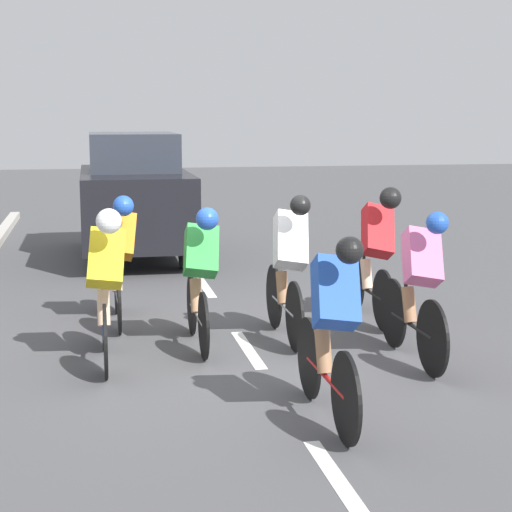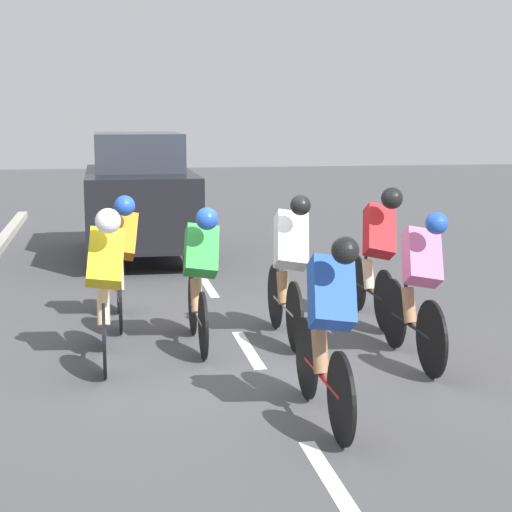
# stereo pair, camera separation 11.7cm
# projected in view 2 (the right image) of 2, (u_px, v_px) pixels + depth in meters

# --- Properties ---
(ground_plane) EXTENTS (60.00, 60.00, 0.00)m
(ground_plane) POSITION_uv_depth(u_px,v_px,m) (250.00, 352.00, 8.49)
(ground_plane) COLOR #4C4C4F
(lane_stripe_near) EXTENTS (0.12, 1.40, 0.01)m
(lane_stripe_near) POSITION_uv_depth(u_px,v_px,m) (332.00, 482.00, 5.48)
(lane_stripe_near) COLOR white
(lane_stripe_near) RESTS_ON ground
(lane_stripe_mid) EXTENTS (0.12, 1.40, 0.01)m
(lane_stripe_mid) POSITION_uv_depth(u_px,v_px,m) (248.00, 349.00, 8.59)
(lane_stripe_mid) COLOR white
(lane_stripe_mid) RESTS_ON ground
(lane_stripe_far) EXTENTS (0.12, 1.40, 0.01)m
(lane_stripe_far) POSITION_uv_depth(u_px,v_px,m) (209.00, 287.00, 11.69)
(lane_stripe_far) COLOR white
(lane_stripe_far) RESTS_ON ground
(cyclist_yellow) EXTENTS (0.38, 1.64, 1.51)m
(cyclist_yellow) POSITION_uv_depth(u_px,v_px,m) (105.00, 281.00, 7.94)
(cyclist_yellow) COLOR black
(cyclist_yellow) RESTS_ON ground
(cyclist_green) EXTENTS (0.39, 1.63, 1.45)m
(cyclist_green) POSITION_uv_depth(u_px,v_px,m) (200.00, 273.00, 8.54)
(cyclist_green) COLOR black
(cyclist_green) RESTS_ON ground
(cyclist_white) EXTENTS (0.41, 1.68, 1.55)m
(cyclist_white) POSITION_uv_depth(u_px,v_px,m) (289.00, 265.00, 8.81)
(cyclist_white) COLOR black
(cyclist_white) RESTS_ON ground
(cyclist_pink) EXTENTS (0.41, 1.72, 1.47)m
(cyclist_pink) POSITION_uv_depth(u_px,v_px,m) (418.00, 285.00, 7.99)
(cyclist_pink) COLOR black
(cyclist_pink) RESTS_ON ground
(cyclist_orange) EXTENTS (0.40, 1.69, 1.47)m
(cyclist_orange) POSITION_uv_depth(u_px,v_px,m) (121.00, 256.00, 9.52)
(cyclist_orange) COLOR black
(cyclist_orange) RESTS_ON ground
(cyclist_blue) EXTENTS (0.39, 1.72, 1.47)m
(cyclist_blue) POSITION_uv_depth(u_px,v_px,m) (328.00, 326.00, 6.43)
(cyclist_blue) COLOR black
(cyclist_blue) RESTS_ON ground
(cyclist_red) EXTENTS (0.44, 1.71, 1.55)m
(cyclist_red) POSITION_uv_depth(u_px,v_px,m) (377.00, 250.00, 9.59)
(cyclist_red) COLOR black
(cyclist_red) RESTS_ON ground
(support_car) EXTENTS (1.70, 3.89, 2.03)m
(support_car) POSITION_uv_depth(u_px,v_px,m) (139.00, 195.00, 14.04)
(support_car) COLOR black
(support_car) RESTS_ON ground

